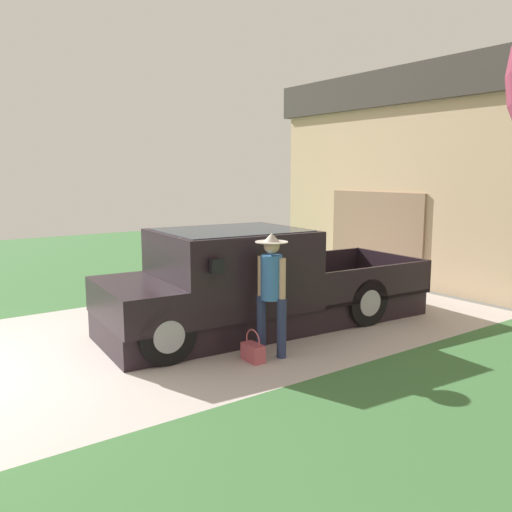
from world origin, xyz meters
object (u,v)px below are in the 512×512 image
(house_with_garage, at_px, (503,176))
(handbag, at_px, (253,351))
(pickup_truck, at_px, (244,284))
(person_with_hat, at_px, (271,284))

(house_with_garage, bearing_deg, handbag, -79.95)
(pickup_truck, relative_size, person_with_hat, 3.31)
(person_with_hat, xyz_separation_m, house_with_garage, (-1.48, 8.28, 1.42))
(pickup_truck, xyz_separation_m, person_with_hat, (1.25, -0.40, 0.27))
(person_with_hat, relative_size, house_with_garage, 0.18)
(person_with_hat, distance_m, handbag, 0.94)
(house_with_garage, bearing_deg, pickup_truck, -88.34)
(handbag, xyz_separation_m, house_with_garage, (-1.53, 8.63, 2.30))
(pickup_truck, bearing_deg, person_with_hat, 166.76)
(pickup_truck, xyz_separation_m, handbag, (1.30, -0.75, -0.61))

